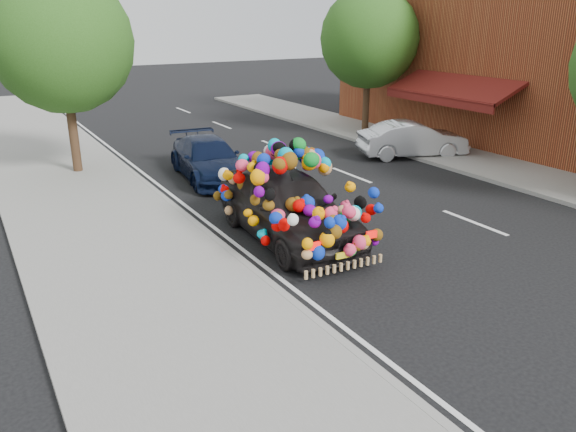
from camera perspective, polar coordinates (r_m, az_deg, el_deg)
name	(u,v)px	position (r m, az deg, el deg)	size (l,w,h in m)	color
ground	(355,252)	(12.03, 6.80, -3.69)	(100.00, 100.00, 0.00)	black
sidewalk	(158,298)	(10.22, -13.06, -8.15)	(4.00, 60.00, 0.12)	gray
kerb	(257,274)	(10.86, -3.21, -5.88)	(0.15, 60.00, 0.13)	gray
footpath_far	(502,168)	(19.60, 20.92, 4.53)	(3.00, 40.00, 0.12)	gray
lane_markings	(474,222)	(14.37, 18.37, -0.62)	(6.00, 50.00, 0.01)	silver
tree_near_sidewalk	(62,42)	(18.50, -22.02, 16.08)	(4.20, 4.20, 6.13)	#332114
tree_far_b	(369,38)	(23.88, 8.23, 17.43)	(4.00, 4.00, 5.90)	#332114
plush_art_car	(288,190)	(12.34, -0.04, 2.69)	(2.48, 4.91, 2.22)	black
navy_sedan	(209,159)	(17.45, -8.08, 5.77)	(1.71, 4.21, 1.22)	black
silver_hatchback	(413,139)	(20.48, 12.54, 7.60)	(1.32, 3.80, 1.25)	silver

